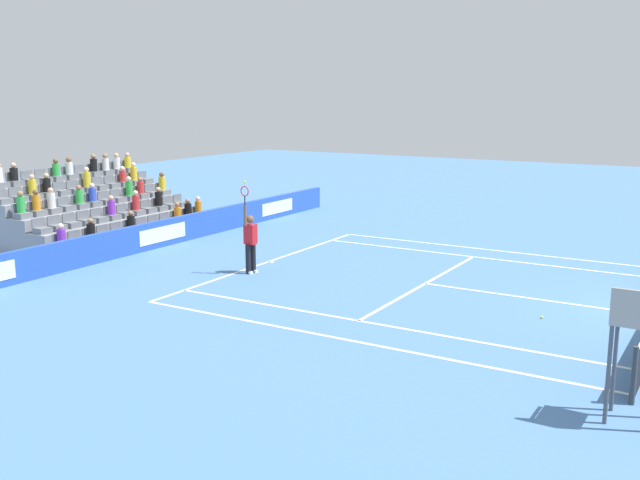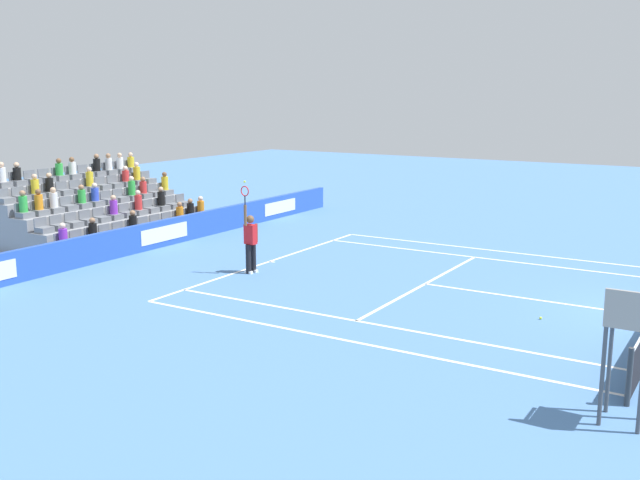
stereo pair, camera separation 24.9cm
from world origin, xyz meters
name	(u,v)px [view 2 (the right image)]	position (x,y,z in m)	size (l,w,h in m)	color
line_baseline	(269,261)	(0.00, -11.89, 0.00)	(10.97, 0.10, 0.01)	white
line_service	(425,284)	(0.00, -6.40, 0.00)	(8.23, 0.10, 0.01)	white
line_centre_service	(537,300)	(0.00, -3.20, 0.00)	(0.10, 6.40, 0.01)	white
line_singles_sideline_left	(373,324)	(4.12, -5.95, 0.00)	(0.10, 11.89, 0.01)	white
line_singles_sideline_right	(488,259)	(-4.12, -5.95, 0.00)	(0.10, 11.89, 0.01)	white
line_doubles_sideline_left	(345,340)	(5.49, -5.95, 0.00)	(0.10, 11.89, 0.01)	white
line_doubles_sideline_right	(501,251)	(-5.49, -5.95, 0.00)	(0.10, 11.89, 0.01)	white
line_centre_mark	(272,262)	(0.00, -11.79, 0.00)	(0.10, 0.20, 0.01)	white
sponsor_barrier	(163,233)	(0.00, -16.56, 0.48)	(21.84, 0.22, 0.96)	blue
tennis_player	(251,241)	(1.54, -11.48, 0.99)	(0.53, 0.37, 2.85)	black
umpire_chair	(628,336)	(6.76, 0.03, 1.52)	(0.70, 0.70, 2.34)	#474C54
stadium_stand	(93,215)	(-0.01, -20.12, 0.84)	(7.44, 4.75, 3.01)	gray
loose_tennis_ball	(541,318)	(1.67, -2.65, 0.03)	(0.07, 0.07, 0.07)	#D1E533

